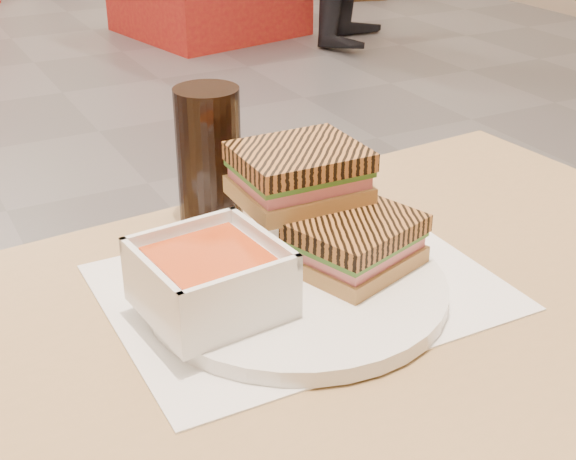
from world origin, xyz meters
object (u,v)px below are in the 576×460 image
plate (296,288)px  cola_glass (209,156)px  panini_lower (356,243)px  soup_bowl (211,281)px

plate → cola_glass: cola_glass is taller
panini_lower → cola_glass: bearing=109.3°
panini_lower → cola_glass: 0.22m
plate → soup_bowl: size_ratio=2.25×
soup_bowl → panini_lower: bearing=1.4°
panini_lower → cola_glass: cola_glass is taller
soup_bowl → cola_glass: size_ratio=0.83×
plate → panini_lower: bearing=-1.0°
plate → cola_glass: (-0.00, 0.20, 0.07)m
soup_bowl → cola_glass: bearing=66.9°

